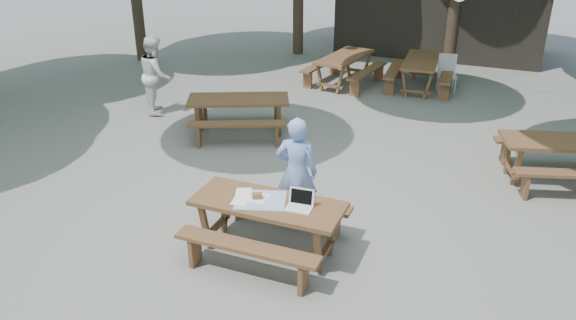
{
  "coord_description": "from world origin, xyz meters",
  "views": [
    {
      "loc": [
        2.75,
        -7.61,
        4.32
      ],
      "look_at": [
        0.08,
        -1.08,
        1.05
      ],
      "focal_mm": 35.0,
      "sensor_mm": 36.0,
      "label": 1
    }
  ],
  "objects_px": {
    "main_picnic_table": "(268,225)",
    "woman": "(297,172)",
    "plastic_chair": "(446,81)",
    "second_person": "(156,75)",
    "picnic_table_nw": "(239,115)"
  },
  "relations": [
    {
      "from": "picnic_table_nw",
      "to": "woman",
      "type": "relative_size",
      "value": 1.45
    },
    {
      "from": "woman",
      "to": "picnic_table_nw",
      "type": "bearing_deg",
      "value": -61.55
    },
    {
      "from": "picnic_table_nw",
      "to": "plastic_chair",
      "type": "relative_size",
      "value": 2.65
    },
    {
      "from": "main_picnic_table",
      "to": "picnic_table_nw",
      "type": "distance_m",
      "value": 4.29
    },
    {
      "from": "second_person",
      "to": "plastic_chair",
      "type": "bearing_deg",
      "value": -88.28
    },
    {
      "from": "main_picnic_table",
      "to": "plastic_chair",
      "type": "relative_size",
      "value": 2.22
    },
    {
      "from": "main_picnic_table",
      "to": "second_person",
      "type": "distance_m",
      "value": 6.15
    },
    {
      "from": "picnic_table_nw",
      "to": "second_person",
      "type": "xyz_separation_m",
      "value": [
        -2.26,
        0.49,
        0.46
      ]
    },
    {
      "from": "main_picnic_table",
      "to": "woman",
      "type": "distance_m",
      "value": 0.94
    },
    {
      "from": "main_picnic_table",
      "to": "picnic_table_nw",
      "type": "bearing_deg",
      "value": 121.96
    },
    {
      "from": "main_picnic_table",
      "to": "woman",
      "type": "height_order",
      "value": "woman"
    },
    {
      "from": "woman",
      "to": "plastic_chair",
      "type": "height_order",
      "value": "woman"
    },
    {
      "from": "main_picnic_table",
      "to": "picnic_table_nw",
      "type": "height_order",
      "value": "same"
    },
    {
      "from": "plastic_chair",
      "to": "main_picnic_table",
      "type": "bearing_deg",
      "value": -113.18
    },
    {
      "from": "main_picnic_table",
      "to": "plastic_chair",
      "type": "height_order",
      "value": "plastic_chair"
    }
  ]
}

